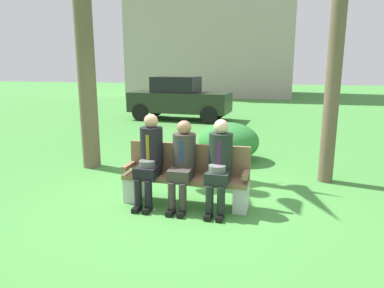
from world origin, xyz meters
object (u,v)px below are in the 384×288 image
object	(u,v)px
building_backdrop	(216,4)
parked_car_near	(179,98)
seated_man_left	(150,155)
park_bench	(186,177)
seated_man_middle	(183,160)
shrub_near_bench	(229,141)
seated_man_right	(219,161)

from	to	relation	value
building_backdrop	parked_car_near	bearing A→B (deg)	-85.02
seated_man_left	parked_car_near	bearing A→B (deg)	103.53
park_bench	seated_man_middle	bearing A→B (deg)	-98.97
park_bench	seated_man_middle	world-z (taller)	seated_man_middle
shrub_near_bench	park_bench	bearing A→B (deg)	-94.92
seated_man_middle	seated_man_right	distance (m)	0.54
seated_man_left	shrub_near_bench	bearing A→B (deg)	74.93
shrub_near_bench	building_backdrop	bearing A→B (deg)	101.59
park_bench	shrub_near_bench	bearing A→B (deg)	85.08
seated_man_right	building_backdrop	distance (m)	23.68
shrub_near_bench	building_backdrop	xyz separation A→B (m)	(-4.03, 19.66, 6.27)
seated_man_left	seated_man_right	world-z (taller)	seated_man_left
park_bench	seated_man_middle	distance (m)	0.32
shrub_near_bench	parked_car_near	distance (m)	6.37
seated_man_left	seated_man_right	distance (m)	1.05
seated_man_right	parked_car_near	xyz separation A→B (m)	(-3.10, 8.54, 0.11)
seated_man_right	shrub_near_bench	size ratio (longest dim) A/B	0.98
seated_man_middle	shrub_near_bench	bearing A→B (deg)	84.89
seated_man_middle	seated_man_left	bearing A→B (deg)	179.85
park_bench	shrub_near_bench	size ratio (longest dim) A/B	1.39
park_bench	seated_man_left	world-z (taller)	seated_man_left
park_bench	shrub_near_bench	xyz separation A→B (m)	(0.23, 2.71, 0.00)
parked_car_near	building_backdrop	world-z (taller)	building_backdrop
seated_man_middle	parked_car_near	xyz separation A→B (m)	(-2.56, 8.54, 0.12)
shrub_near_bench	seated_man_left	bearing A→B (deg)	-105.07
building_backdrop	seated_man_right	bearing A→B (deg)	-79.13
seated_man_right	seated_man_middle	bearing A→B (deg)	179.73
seated_man_left	seated_man_middle	bearing A→B (deg)	-0.15
seated_man_left	seated_man_right	bearing A→B (deg)	-0.21
seated_man_middle	seated_man_right	world-z (taller)	seated_man_right
seated_man_middle	parked_car_near	distance (m)	8.91
park_bench	seated_man_middle	xyz separation A→B (m)	(-0.02, -0.13, 0.30)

